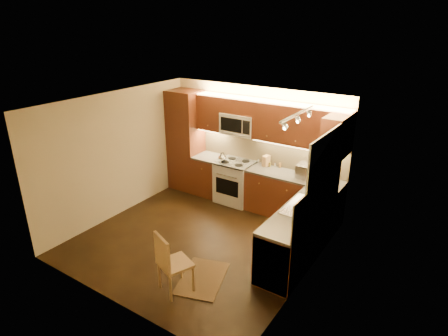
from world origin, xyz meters
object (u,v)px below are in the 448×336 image
Objects in this scene: stove at (235,182)px; sink at (304,203)px; kettle at (222,157)px; toaster_oven at (309,172)px; microwave at (239,124)px; dining_chair at (175,262)px; soap_bottle at (332,191)px; knife_block at (266,161)px.

stove is 1.07× the size of sink.
toaster_oven reaches higher than kettle.
dining_chair is (0.83, -3.12, -1.24)m from microwave.
soap_bottle reaches higher than stove.
kettle is at bearing -151.82° from stove.
soap_bottle is 2.94m from dining_chair.
kettle is at bearing -151.28° from knife_block.
microwave is 4.32× the size of soap_bottle.
stove is at bearing -154.61° from knife_block.
sink is at bearing -35.54° from knife_block.
toaster_oven is at bearing 2.63° from stove.
kettle reaches higher than soap_bottle.
soap_bottle is at bearing -38.95° from toaster_oven.
sink reaches higher than stove.
kettle is at bearing 156.19° from sink.
toaster_oven is at bearing 1.38° from knife_block.
sink reaches higher than dining_chair.
soap_bottle is (2.24, -0.59, -0.73)m from microwave.
sink is 1.90m from knife_block.
knife_block is at bearing 27.63° from kettle.
microwave is 2.48m from sink.
knife_block is at bearing 136.13° from sink.
soap_bottle is (1.61, -0.65, -0.02)m from knife_block.
toaster_oven is at bearing 130.63° from soap_bottle.
knife_block reaches higher than stove.
toaster_oven reaches higher than knife_block.
knife_block is (0.88, 0.33, -0.01)m from kettle.
kettle is (-2.25, 0.99, 0.05)m from sink.
toaster_oven is at bearing -2.18° from microwave.
sink is at bearing -16.57° from kettle.
kettle is 0.94m from knife_block.
toaster_oven is 3.20m from dining_chair.
sink is (2.00, -1.26, -0.74)m from microwave.
knife_block is at bearing 174.10° from toaster_oven.
kettle is 2.51m from soap_bottle.
toaster_oven is 0.99m from knife_block.
microwave is 3.46m from dining_chair.
microwave is 3.67× the size of kettle.
kettle is 0.47× the size of toaster_oven.
toaster_oven is 0.83m from soap_bottle.
microwave is 0.79m from kettle.
dining_chair is at bearing -74.42° from stove.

